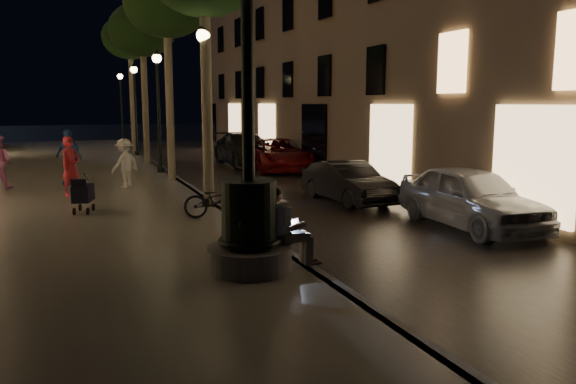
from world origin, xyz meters
name	(u,v)px	position (x,y,z in m)	size (l,w,h in m)	color
ground	(173,180)	(0.00, 15.00, 0.00)	(120.00, 120.00, 0.00)	black
cobble_lane	(247,176)	(3.00, 15.00, 0.01)	(6.00, 45.00, 0.02)	black
promenade	(61,183)	(-4.00, 15.00, 0.10)	(8.00, 45.00, 0.20)	slate
curb_strip	(173,177)	(0.00, 15.00, 0.10)	(0.25, 45.00, 0.20)	#59595B
building_right	(367,7)	(10.00, 18.00, 7.50)	(8.00, 36.00, 15.00)	#766049
fountain_lamppost	(249,210)	(-1.00, 2.00, 1.21)	(1.40, 1.40, 5.21)	#59595B
seated_man_laptop	(284,225)	(-0.39, 2.00, 0.92)	(0.99, 0.34, 1.36)	tan
tree_second	(166,5)	(-0.20, 14.00, 6.33)	(3.00, 3.00, 7.40)	#6B604C
tree_third	(142,31)	(-0.30, 20.00, 6.14)	(3.00, 3.00, 7.20)	#6B604C
tree_far	(130,38)	(-0.22, 26.00, 6.43)	(3.00, 3.00, 7.50)	#6B604C
lamp_curb_a	(205,91)	(-0.30, 8.00, 3.24)	(0.36, 0.36, 4.81)	black
lamp_curb_b	(158,95)	(-0.30, 16.00, 3.24)	(0.36, 0.36, 4.81)	black
lamp_curb_c	(135,97)	(-0.30, 24.00, 3.24)	(0.36, 0.36, 4.81)	black
lamp_curb_d	(121,98)	(-0.30, 32.00, 3.24)	(0.36, 0.36, 4.81)	black
stroller	(83,194)	(-3.42, 8.17, 0.70)	(0.59, 0.98, 0.99)	black
car_front	(471,197)	(5.12, 4.00, 0.74)	(1.74, 4.33, 1.48)	#9D9FA4
car_second	(348,182)	(4.00, 8.14, 0.61)	(1.29, 3.71, 1.22)	black
car_third	(278,155)	(4.83, 16.37, 0.70)	(2.32, 5.03, 1.40)	maroon
car_rear	(245,149)	(4.15, 19.00, 0.76)	(2.12, 5.22, 1.51)	#2A2B2F
pedestrian_red	(71,166)	(-3.66, 11.22, 1.08)	(0.64, 0.42, 1.76)	red
pedestrian_white	(125,163)	(-2.01, 12.28, 1.00)	(1.03, 0.59, 1.59)	white
pedestrian_blue	(69,157)	(-3.70, 13.66, 1.14)	(1.10, 0.46, 1.88)	#2A569B
bicycle	(219,200)	(-0.40, 6.35, 0.64)	(0.58, 1.66, 0.87)	black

